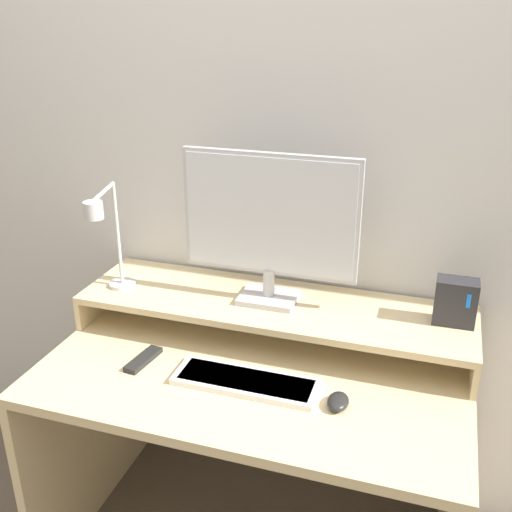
{
  "coord_description": "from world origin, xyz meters",
  "views": [
    {
      "loc": [
        0.47,
        -1.06,
        1.7
      ],
      "look_at": [
        -0.01,
        0.4,
        1.06
      ],
      "focal_mm": 42.0,
      "sensor_mm": 36.0,
      "label": 1
    }
  ],
  "objects_px": {
    "keyboard": "(246,381)",
    "monitor": "(269,222)",
    "desk_lamp": "(107,236)",
    "router_dock": "(456,302)",
    "remote_control": "(143,359)",
    "mouse": "(338,402)"
  },
  "relations": [
    {
      "from": "desk_lamp",
      "to": "keyboard",
      "type": "distance_m",
      "value": 0.61
    },
    {
      "from": "mouse",
      "to": "router_dock",
      "type": "bearing_deg",
      "value": 51.44
    },
    {
      "from": "desk_lamp",
      "to": "mouse",
      "type": "distance_m",
      "value": 0.84
    },
    {
      "from": "monitor",
      "to": "desk_lamp",
      "type": "distance_m",
      "value": 0.5
    },
    {
      "from": "desk_lamp",
      "to": "keyboard",
      "type": "xyz_separation_m",
      "value": [
        0.5,
        -0.15,
        -0.33
      ]
    },
    {
      "from": "monitor",
      "to": "remote_control",
      "type": "height_order",
      "value": "monitor"
    },
    {
      "from": "desk_lamp",
      "to": "mouse",
      "type": "height_order",
      "value": "desk_lamp"
    },
    {
      "from": "router_dock",
      "to": "mouse",
      "type": "distance_m",
      "value": 0.47
    },
    {
      "from": "remote_control",
      "to": "mouse",
      "type": "bearing_deg",
      "value": -3.29
    },
    {
      "from": "router_dock",
      "to": "remote_control",
      "type": "relative_size",
      "value": 0.94
    },
    {
      "from": "mouse",
      "to": "keyboard",
      "type": "bearing_deg",
      "value": 175.96
    },
    {
      "from": "monitor",
      "to": "keyboard",
      "type": "relative_size",
      "value": 1.33
    },
    {
      "from": "desk_lamp",
      "to": "remote_control",
      "type": "bearing_deg",
      "value": -38.71
    },
    {
      "from": "router_dock",
      "to": "remote_control",
      "type": "bearing_deg",
      "value": -160.46
    },
    {
      "from": "desk_lamp",
      "to": "remote_control",
      "type": "relative_size",
      "value": 2.45
    },
    {
      "from": "keyboard",
      "to": "monitor",
      "type": "bearing_deg",
      "value": 94.6
    },
    {
      "from": "desk_lamp",
      "to": "remote_control",
      "type": "height_order",
      "value": "desk_lamp"
    },
    {
      "from": "desk_lamp",
      "to": "monitor",
      "type": "bearing_deg",
      "value": 17.37
    },
    {
      "from": "desk_lamp",
      "to": "keyboard",
      "type": "height_order",
      "value": "desk_lamp"
    },
    {
      "from": "monitor",
      "to": "remote_control",
      "type": "xyz_separation_m",
      "value": [
        -0.3,
        -0.28,
        -0.37
      ]
    },
    {
      "from": "desk_lamp",
      "to": "router_dock",
      "type": "height_order",
      "value": "desk_lamp"
    },
    {
      "from": "keyboard",
      "to": "remote_control",
      "type": "xyz_separation_m",
      "value": [
        -0.33,
        0.02,
        -0.0
      ]
    }
  ]
}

